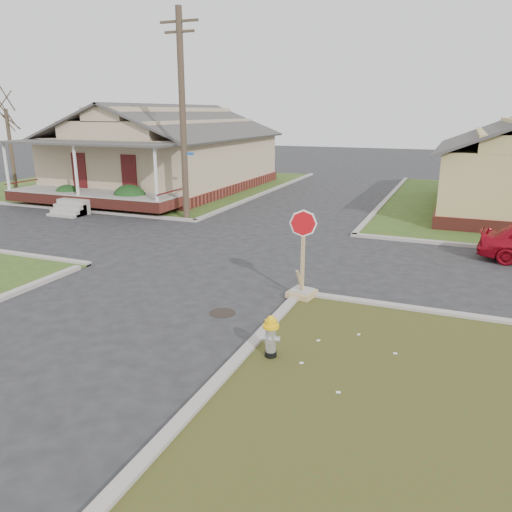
% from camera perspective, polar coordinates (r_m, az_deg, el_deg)
% --- Properties ---
extents(ground, '(120.00, 120.00, 0.00)m').
position_cam_1_polar(ground, '(13.87, -11.18, -4.35)').
color(ground, '#242426').
rests_on(ground, ground).
extents(verge_far_left, '(19.00, 19.00, 0.05)m').
position_cam_1_polar(verge_far_left, '(35.54, -12.97, 8.06)').
color(verge_far_left, '#2F4C1B').
rests_on(verge_far_left, ground).
extents(curbs, '(80.00, 40.00, 0.12)m').
position_cam_1_polar(curbs, '(18.03, -2.50, 0.75)').
color(curbs, '#A49D94').
rests_on(curbs, ground).
extents(manhole, '(0.64, 0.64, 0.01)m').
position_cam_1_polar(manhole, '(12.43, -3.87, -6.50)').
color(manhole, black).
rests_on(manhole, ground).
extents(corner_house, '(10.10, 15.50, 5.30)m').
position_cam_1_polar(corner_house, '(32.55, -10.15, 11.50)').
color(corner_house, maroon).
rests_on(corner_house, ground).
extents(utility_pole, '(1.80, 0.28, 9.00)m').
position_cam_1_polar(utility_pole, '(22.79, -8.38, 15.68)').
color(utility_pole, '#413225').
rests_on(utility_pole, ground).
extents(tree_far_left, '(0.22, 0.22, 4.90)m').
position_cam_1_polar(tree_far_left, '(34.12, -26.19, 10.71)').
color(tree_far_left, '#413225').
rests_on(tree_far_left, verge_far_left).
extents(fire_hydrant, '(0.33, 0.33, 0.88)m').
position_cam_1_polar(fire_hydrant, '(10.04, 1.71, -8.92)').
color(fire_hydrant, black).
rests_on(fire_hydrant, ground).
extents(stop_sign, '(0.67, 0.65, 2.36)m').
position_cam_1_polar(stop_sign, '(13.22, 5.29, -2.56)').
color(stop_sign, tan).
rests_on(stop_sign, ground).
extents(hedge_left, '(1.44, 1.18, 1.10)m').
position_cam_1_polar(hedge_left, '(27.90, -20.71, 6.50)').
color(hedge_left, '#133614').
rests_on(hedge_left, verge_far_left).
extents(hedge_right, '(1.60, 1.31, 1.22)m').
position_cam_1_polar(hedge_right, '(25.69, -14.23, 6.43)').
color(hedge_right, '#133614').
rests_on(hedge_right, verge_far_left).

